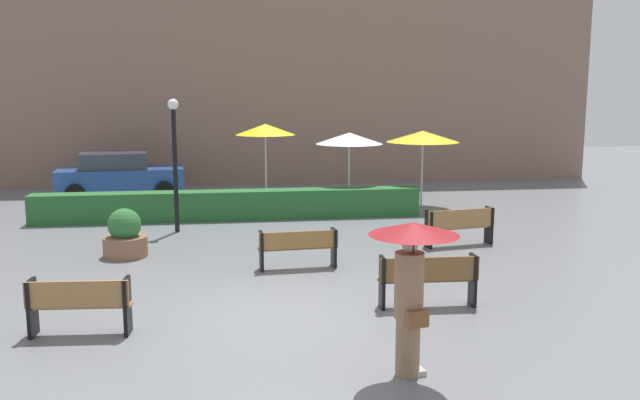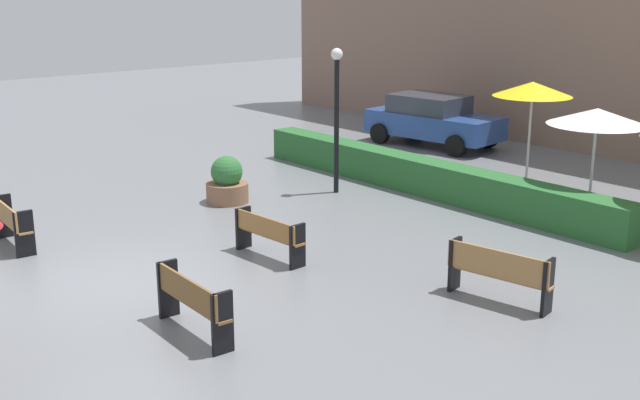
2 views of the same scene
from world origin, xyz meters
name	(u,v)px [view 2 (image 2 of 2)]	position (x,y,z in m)	size (l,w,h in m)	color
ground_plane	(116,283)	(0.00, 0.00, 0.00)	(60.00, 60.00, 0.00)	slate
bench_near_right	(191,300)	(2.60, -0.08, 0.54)	(1.72, 0.40, 0.90)	brown
bench_far_right	(499,271)	(4.72, 4.28, 0.53)	(1.77, 0.61, 0.90)	#9E7242
bench_mid_center	(268,233)	(0.67, 2.73, 0.49)	(1.67, 0.45, 0.82)	olive
bench_near_left	(11,221)	(-3.03, -0.65, 0.52)	(1.56, 0.47, 0.88)	#9E7242
planter_pot	(227,183)	(-3.06, 4.32, 0.46)	(0.98, 0.98, 1.09)	brown
lamp_post	(337,104)	(-2.09, 6.84, 2.16)	(0.28, 0.28, 3.47)	black
patio_umbrella_yellow	(533,89)	(0.49, 10.93, 2.42)	(1.92, 1.92, 2.60)	silver
patio_umbrella_white	(597,117)	(3.01, 9.68, 2.20)	(2.08, 2.08, 2.38)	silver
hedge_strip	(423,176)	(-0.70, 8.40, 0.42)	(11.02, 0.70, 0.83)	#28602D
building_facade	(629,16)	(0.00, 16.00, 4.01)	(28.00, 1.20, 8.03)	#846656
parked_car	(432,119)	(-4.44, 12.89, 0.82)	(4.37, 2.35, 1.57)	#28478C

